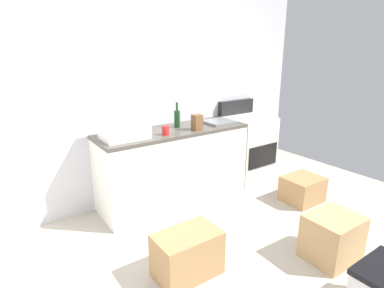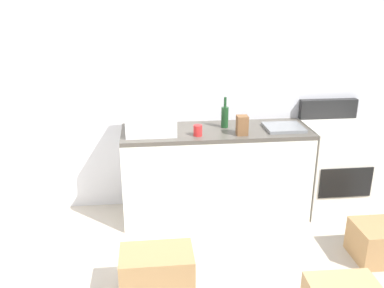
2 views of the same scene
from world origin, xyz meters
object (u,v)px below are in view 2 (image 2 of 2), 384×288
object	(u,v)px
stove_oven	(333,166)
microwave	(151,119)
knife_block	(242,125)
wine_bottle	(225,116)
coffee_mug	(198,130)
cardboard_box_large	(157,275)
cardboard_box_small	(381,242)

from	to	relation	value
stove_oven	microwave	bearing A→B (deg)	-178.59
knife_block	wine_bottle	bearing A→B (deg)	115.98
coffee_mug	cardboard_box_large	world-z (taller)	coffee_mug
coffee_mug	cardboard_box_large	xyz separation A→B (m)	(-0.43, -1.04, -0.76)
cardboard_box_small	microwave	bearing A→B (deg)	155.02
stove_oven	cardboard_box_small	size ratio (longest dim) A/B	2.44
wine_bottle	cardboard_box_small	bearing A→B (deg)	-39.93
microwave	wine_bottle	bearing A→B (deg)	8.36
cardboard_box_small	coffee_mug	bearing A→B (deg)	152.66
wine_bottle	cardboard_box_large	world-z (taller)	wine_bottle
stove_oven	knife_block	bearing A→B (deg)	-169.82
wine_bottle	cardboard_box_small	distance (m)	1.76
wine_bottle	coffee_mug	size ratio (longest dim) A/B	3.00
microwave	cardboard_box_small	bearing A→B (deg)	-24.98
coffee_mug	stove_oven	bearing A→B (deg)	6.73
coffee_mug	cardboard_box_small	size ratio (longest dim) A/B	0.22
knife_block	cardboard_box_small	size ratio (longest dim) A/B	0.40
microwave	cardboard_box_small	size ratio (longest dim) A/B	1.02
wine_bottle	knife_block	distance (m)	0.27
knife_block	cardboard_box_large	world-z (taller)	knife_block
microwave	cardboard_box_large	xyz separation A→B (m)	(-0.00, -1.16, -0.84)
stove_oven	cardboard_box_small	bearing A→B (deg)	-86.76
microwave	cardboard_box_large	distance (m)	1.44
microwave	wine_bottle	distance (m)	0.72
microwave	knife_block	size ratio (longest dim) A/B	2.56
coffee_mug	knife_block	world-z (taller)	knife_block
wine_bottle	coffee_mug	world-z (taller)	wine_bottle
stove_oven	cardboard_box_small	world-z (taller)	stove_oven
coffee_mug	cardboard_box_large	distance (m)	1.36
cardboard_box_small	wine_bottle	bearing A→B (deg)	140.07
coffee_mug	cardboard_box_small	distance (m)	1.83
coffee_mug	knife_block	xyz separation A→B (m)	(0.41, -0.01, 0.04)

